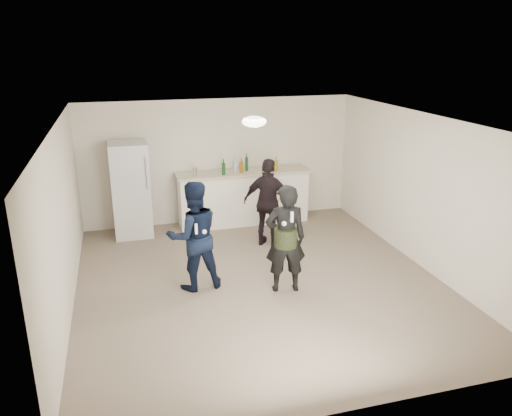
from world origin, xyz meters
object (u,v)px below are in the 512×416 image
object	(u,v)px
fridge	(131,190)
shaker	(195,172)
spectator	(269,203)
woman	(285,239)
counter	(243,198)
man	(194,236)

from	to	relation	value
fridge	shaker	distance (m)	1.25
shaker	spectator	distance (m)	1.68
fridge	woman	size ratio (longest dim) A/B	1.09
counter	fridge	xyz separation A→B (m)	(-2.21, -0.07, 0.38)
man	woman	distance (m)	1.36
counter	shaker	bearing A→B (deg)	-174.50
shaker	man	size ratio (longest dim) A/B	0.10
fridge	spectator	world-z (taller)	fridge
man	woman	xyz separation A→B (m)	(1.28, -0.45, -0.01)
fridge	man	xyz separation A→B (m)	(0.80, -2.50, -0.07)
fridge	woman	bearing A→B (deg)	-54.74
fridge	man	bearing A→B (deg)	-72.19
spectator	shaker	bearing A→B (deg)	-12.46
counter	man	world-z (taller)	man
counter	spectator	distance (m)	1.31
man	counter	bearing A→B (deg)	-125.31
shaker	woman	world-z (taller)	woman
woman	man	bearing A→B (deg)	-9.99
counter	fridge	world-z (taller)	fridge
fridge	spectator	bearing A→B (deg)	-27.07
fridge	woman	distance (m)	3.60
man	woman	world-z (taller)	man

